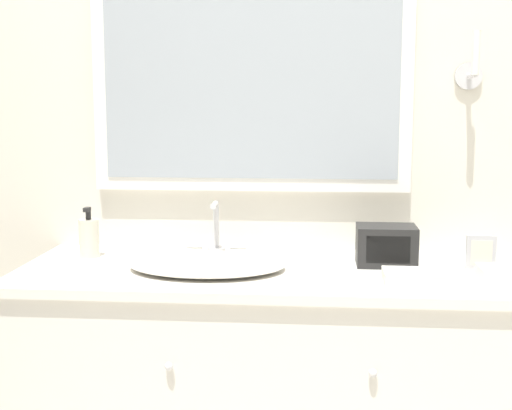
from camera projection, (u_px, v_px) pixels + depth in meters
wall_back at (282, 133)px, 2.50m from camera, size 8.00×0.18×2.55m
vanity_counter at (276, 400)px, 2.29m from camera, size 1.62×0.62×0.87m
sink_basin at (208, 263)px, 2.22m from camera, size 0.49×0.41×0.19m
soap_bottle at (89, 237)px, 2.38m from camera, size 0.07×0.07×0.17m
appliance_box at (386, 245)px, 2.27m from camera, size 0.19×0.14×0.13m
picture_frame at (481, 253)px, 2.21m from camera, size 0.09×0.01×0.11m
hand_towel_near_sink at (414, 277)px, 2.05m from camera, size 0.17×0.12×0.03m
hand_towel_far_corner at (508, 275)px, 2.06m from camera, size 0.16×0.12×0.04m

